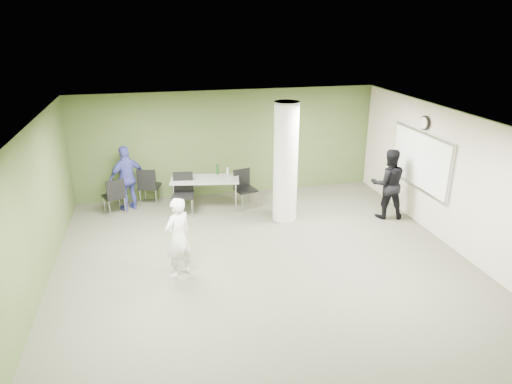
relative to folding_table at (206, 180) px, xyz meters
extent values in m
plane|color=#4F4F3E|center=(0.74, -3.06, -0.75)|extent=(8.00, 8.00, 0.00)
plane|color=white|center=(0.74, -3.06, 2.05)|extent=(8.00, 8.00, 0.00)
cube|color=#445729|center=(0.74, 0.94, 0.65)|extent=(8.00, 2.80, 0.02)
cube|color=#445729|center=(-3.26, -3.06, 0.65)|extent=(0.02, 8.00, 2.80)
cube|color=beige|center=(4.74, -3.06, 0.65)|extent=(0.02, 8.00, 2.80)
cylinder|color=silver|center=(1.74, -1.06, 0.65)|extent=(0.56, 0.56, 2.80)
cube|color=silver|center=(4.67, -1.86, 0.75)|extent=(0.04, 2.30, 1.30)
cube|color=white|center=(4.65, -1.86, 0.75)|extent=(0.02, 2.20, 1.20)
cylinder|color=black|center=(4.67, -1.86, 1.60)|extent=(0.05, 0.32, 0.32)
cylinder|color=white|center=(4.64, -1.86, 1.60)|extent=(0.02, 0.26, 0.26)
cube|color=gray|center=(-0.01, -0.01, 0.03)|extent=(1.77, 1.01, 0.04)
cylinder|color=silver|center=(-0.81, -0.17, -0.37)|extent=(0.04, 0.04, 0.75)
cylinder|color=silver|center=(0.68, -0.42, -0.37)|extent=(0.04, 0.04, 0.75)
cylinder|color=silver|center=(-0.71, 0.41, -0.37)|extent=(0.04, 0.04, 0.75)
cylinder|color=silver|center=(0.78, 0.15, -0.37)|extent=(0.04, 0.04, 0.75)
cylinder|color=#164318|center=(0.34, 0.24, 0.17)|extent=(0.07, 0.07, 0.25)
cylinder|color=#B2B2B7|center=(0.59, 0.17, 0.14)|extent=(0.06, 0.06, 0.18)
cylinder|color=#4C4C4C|center=(-0.72, 0.31, -0.59)|extent=(0.27, 0.27, 0.31)
cube|color=black|center=(-2.24, 0.16, -0.30)|extent=(0.60, 0.60, 0.05)
cube|color=black|center=(-2.15, -0.03, -0.05)|extent=(0.42, 0.21, 0.45)
cylinder|color=silver|center=(-2.14, 0.41, -0.53)|extent=(0.02, 0.02, 0.43)
cylinder|color=silver|center=(-2.49, 0.26, -0.53)|extent=(0.02, 0.02, 0.43)
cylinder|color=silver|center=(-1.99, 0.06, -0.53)|extent=(0.02, 0.02, 0.43)
cylinder|color=silver|center=(-2.34, -0.09, -0.53)|extent=(0.02, 0.02, 0.43)
cube|color=black|center=(-1.37, 0.59, -0.26)|extent=(0.62, 0.62, 0.05)
cube|color=black|center=(-1.43, 0.37, 0.01)|extent=(0.47, 0.18, 0.48)
cylinder|color=silver|center=(-1.11, 0.73, -0.51)|extent=(0.02, 0.02, 0.46)
cylinder|color=silver|center=(-1.51, 0.84, -0.51)|extent=(0.02, 0.02, 0.46)
cylinder|color=silver|center=(-1.23, 0.34, -0.51)|extent=(0.02, 0.02, 0.46)
cylinder|color=silver|center=(-1.62, 0.45, -0.51)|extent=(0.02, 0.02, 0.46)
cube|color=black|center=(-0.59, -0.27, -0.25)|extent=(0.57, 0.57, 0.05)
cube|color=black|center=(-0.55, -0.04, 0.02)|extent=(0.48, 0.11, 0.49)
cylinder|color=silver|center=(-0.82, -0.45, -0.51)|extent=(0.02, 0.02, 0.47)
cylinder|color=silver|center=(-0.41, -0.51, -0.51)|extent=(0.02, 0.02, 0.47)
cylinder|color=silver|center=(-0.76, -0.03, -0.51)|extent=(0.02, 0.02, 0.47)
cylinder|color=silver|center=(-0.35, -0.09, -0.51)|extent=(0.02, 0.02, 0.47)
cube|color=black|center=(0.98, -0.15, -0.28)|extent=(0.58, 0.58, 0.05)
cube|color=black|center=(0.92, 0.06, -0.03)|extent=(0.45, 0.16, 0.46)
cylinder|color=silver|center=(0.85, -0.38, -0.52)|extent=(0.02, 0.02, 0.44)
cylinder|color=silver|center=(1.22, -0.28, -0.52)|extent=(0.02, 0.02, 0.44)
cylinder|color=silver|center=(0.74, -0.01, -0.52)|extent=(0.02, 0.02, 0.44)
cylinder|color=silver|center=(1.12, 0.09, -0.52)|extent=(0.02, 0.02, 0.44)
imported|color=white|center=(-0.88, -3.12, 0.03)|extent=(0.68, 0.63, 1.55)
imported|color=black|center=(4.14, -1.51, 0.10)|extent=(0.94, 0.81, 1.70)
imported|color=#3F439D|center=(-1.88, 0.34, 0.08)|extent=(1.04, 0.81, 1.64)
camera|label=1|loc=(-1.16, -10.67, 3.76)|focal=32.00mm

